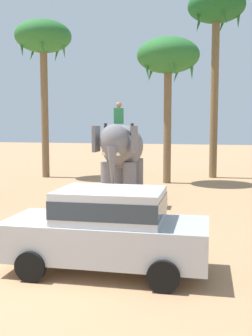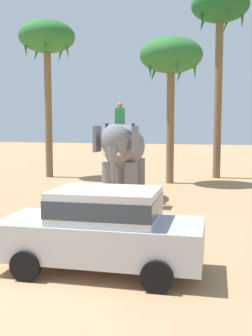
{
  "view_description": "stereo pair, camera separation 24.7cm",
  "coord_description": "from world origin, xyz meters",
  "px_view_note": "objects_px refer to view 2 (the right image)",
  "views": [
    {
      "loc": [
        3.49,
        -7.18,
        2.96
      ],
      "look_at": [
        -0.0,
        5.56,
        1.6
      ],
      "focal_mm": 43.34,
      "sensor_mm": 36.0,
      "label": 1
    },
    {
      "loc": [
        3.72,
        -7.11,
        2.96
      ],
      "look_at": [
        -0.0,
        5.56,
        1.6
      ],
      "focal_mm": 43.34,
      "sensor_mm": 36.0,
      "label": 2
    }
  ],
  "objects_px": {
    "palm_tree_near_hut": "(171,59)",
    "car_sedan_foreground": "(103,227)",
    "elephant_with_mahout": "(123,151)",
    "palm_tree_behind_elephant": "(220,14)",
    "palm_tree_left_of_road": "(47,42)"
  },
  "relations": [
    {
      "from": "palm_tree_near_hut",
      "to": "palm_tree_behind_elephant",
      "type": "bearing_deg",
      "value": 53.18
    },
    {
      "from": "palm_tree_left_of_road",
      "to": "car_sedan_foreground",
      "type": "bearing_deg",
      "value": -59.1
    },
    {
      "from": "palm_tree_near_hut",
      "to": "car_sedan_foreground",
      "type": "bearing_deg",
      "value": -85.61
    },
    {
      "from": "palm_tree_behind_elephant",
      "to": "elephant_with_mahout",
      "type": "bearing_deg",
      "value": -110.57
    },
    {
      "from": "palm_tree_behind_elephant",
      "to": "palm_tree_near_hut",
      "type": "relative_size",
      "value": 1.41
    },
    {
      "from": "elephant_with_mahout",
      "to": "palm_tree_behind_elephant",
      "type": "xyz_separation_m",
      "value": [
        3.12,
        8.32,
        7.21
      ]
    },
    {
      "from": "elephant_with_mahout",
      "to": "palm_tree_near_hut",
      "type": "distance_m",
      "value": 7.0
    },
    {
      "from": "elephant_with_mahout",
      "to": "palm_tree_near_hut",
      "type": "xyz_separation_m",
      "value": [
        0.93,
        5.38,
        4.38
      ]
    },
    {
      "from": "palm_tree_behind_elephant",
      "to": "palm_tree_left_of_road",
      "type": "distance_m",
      "value": 9.84
    },
    {
      "from": "car_sedan_foreground",
      "to": "palm_tree_left_of_road",
      "type": "bearing_deg",
      "value": 120.9
    },
    {
      "from": "palm_tree_behind_elephant",
      "to": "palm_tree_left_of_road",
      "type": "height_order",
      "value": "palm_tree_behind_elephant"
    },
    {
      "from": "car_sedan_foreground",
      "to": "elephant_with_mahout",
      "type": "height_order",
      "value": "elephant_with_mahout"
    },
    {
      "from": "palm_tree_left_of_road",
      "to": "palm_tree_near_hut",
      "type": "bearing_deg",
      "value": -4.5
    },
    {
      "from": "elephant_with_mahout",
      "to": "palm_tree_near_hut",
      "type": "bearing_deg",
      "value": 80.24
    },
    {
      "from": "car_sedan_foreground",
      "to": "elephant_with_mahout",
      "type": "xyz_separation_m",
      "value": [
        -1.94,
        7.86,
        1.06
      ]
    }
  ]
}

